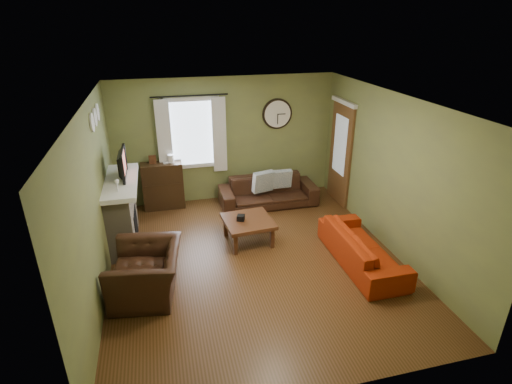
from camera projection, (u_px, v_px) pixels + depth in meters
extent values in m
cube|color=#4D2E16|center=(256.00, 260.00, 6.56)|extent=(4.60, 5.20, 0.00)
cube|color=white|center=(256.00, 102.00, 5.50)|extent=(4.60, 5.20, 0.00)
cube|color=olive|center=(95.00, 204.00, 5.52)|extent=(0.00, 5.20, 2.60)
cube|color=olive|center=(392.00, 174.00, 6.54)|extent=(0.00, 5.20, 2.60)
cube|color=olive|center=(226.00, 140.00, 8.33)|extent=(4.60, 0.00, 2.60)
cube|color=olive|center=(324.00, 295.00, 3.72)|extent=(4.60, 0.00, 2.60)
cube|color=gray|center=(122.00, 214.00, 6.89)|extent=(0.40, 1.40, 1.10)
cube|color=black|center=(135.00, 225.00, 7.03)|extent=(0.04, 0.60, 0.55)
cube|color=white|center=(119.00, 182.00, 6.65)|extent=(0.58, 1.60, 0.08)
imported|color=black|center=(119.00, 167.00, 6.70)|extent=(0.08, 0.60, 0.35)
cube|color=#994C3F|center=(124.00, 163.00, 6.70)|extent=(0.02, 0.62, 0.36)
cylinder|color=white|center=(92.00, 123.00, 5.85)|extent=(0.28, 0.28, 0.03)
cylinder|color=white|center=(95.00, 117.00, 6.16)|extent=(0.28, 0.28, 0.03)
cylinder|color=white|center=(97.00, 112.00, 6.47)|extent=(0.28, 0.28, 0.03)
cylinder|color=black|center=(190.00, 96.00, 7.68)|extent=(0.03, 0.03, 1.50)
cube|color=silver|center=(164.00, 139.00, 7.89)|extent=(0.28, 0.04, 1.55)
cube|color=silver|center=(219.00, 135.00, 8.13)|extent=(0.28, 0.04, 1.55)
cube|color=brown|center=(340.00, 154.00, 8.27)|extent=(0.05, 0.90, 2.10)
imported|color=#492715|center=(163.00, 163.00, 8.02)|extent=(0.21, 0.26, 0.02)
imported|color=black|center=(268.00, 192.00, 8.39)|extent=(2.02, 0.79, 0.59)
cube|color=#929DA3|center=(282.00, 179.00, 8.36)|extent=(0.39, 0.12, 0.39)
cube|color=#929DA3|center=(263.00, 182.00, 8.22)|extent=(0.46, 0.24, 0.44)
imported|color=#8F2106|center=(362.00, 248.00, 6.40)|extent=(0.74, 1.89, 0.55)
imported|color=black|center=(147.00, 273.00, 5.65)|extent=(1.10, 1.22, 0.71)
cube|color=black|center=(241.00, 222.00, 6.93)|extent=(0.16, 0.16, 0.10)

